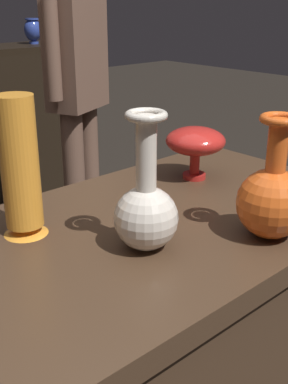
{
  "coord_description": "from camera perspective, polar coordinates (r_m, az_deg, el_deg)",
  "views": [
    {
      "loc": [
        -0.67,
        -0.74,
        1.27
      ],
      "look_at": [
        -0.03,
        -0.04,
        0.9
      ],
      "focal_mm": 46.09,
      "sensor_mm": 36.0,
      "label": 1
    }
  ],
  "objects": [
    {
      "name": "vase_right_accent",
      "position": [
        1.36,
        5.98,
        5.74
      ],
      "size": [
        0.16,
        0.16,
        0.14
      ],
      "color": "red",
      "rests_on": "display_plinth"
    },
    {
      "name": "visitor_near_right",
      "position": [
        2.51,
        -7.73,
        12.72
      ],
      "size": [
        0.44,
        0.29,
        1.53
      ],
      "rotation": [
        0.0,
        0.0,
        3.56
      ],
      "color": "brown",
      "rests_on": "ground_plane"
    },
    {
      "name": "vase_left_accent",
      "position": [
        1.05,
        14.62,
        -0.68
      ],
      "size": [
        0.15,
        0.15,
        0.26
      ],
      "color": "#E55B1E",
      "rests_on": "display_plinth"
    },
    {
      "name": "shelf_vase_far_right",
      "position": [
        3.4,
        -12.73,
        17.84
      ],
      "size": [
        0.11,
        0.11,
        0.16
      ],
      "color": "#2D429E",
      "rests_on": "back_display_shelf"
    },
    {
      "name": "vase_centerpiece",
      "position": [
        0.97,
        0.24,
        -1.92
      ],
      "size": [
        0.13,
        0.13,
        0.28
      ],
      "color": "silver",
      "rests_on": "display_plinth"
    },
    {
      "name": "display_plinth",
      "position": [
        1.32,
        -0.19,
        -19.52
      ],
      "size": [
        1.2,
        0.64,
        0.8
      ],
      "color": "#422D1E",
      "rests_on": "ground_plane"
    },
    {
      "name": "vase_tall_behind",
      "position": [
        1.04,
        -14.14,
        2.54
      ],
      "size": [
        0.09,
        0.09,
        0.3
      ],
      "color": "orange",
      "rests_on": "display_plinth"
    }
  ]
}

